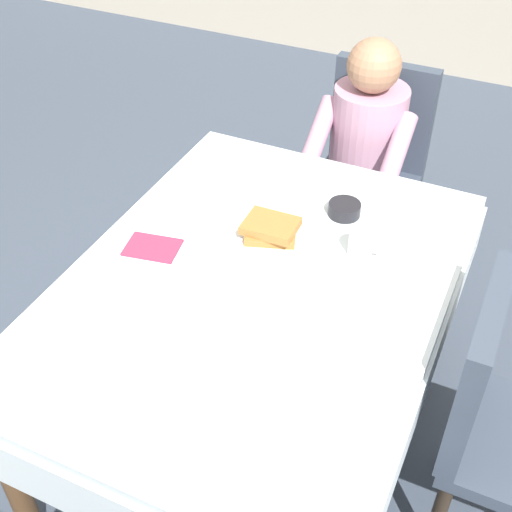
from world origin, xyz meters
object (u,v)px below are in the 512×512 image
Objects in this scene: breakfast_stack at (271,229)px; knife_right_of_plate at (320,259)px; cup_coffee at (361,244)px; spoon_near_edge at (232,312)px; bowl_butter at (344,209)px; diner_person at (364,147)px; chair_diner at (371,158)px; dining_table_main at (255,304)px; plate_breakfast at (268,238)px; fork_left_of_plate at (213,228)px; chair_right_side at (500,415)px; syrup_pitcher at (227,185)px.

knife_right_of_plate is (0.18, -0.02, -0.04)m from breakfast_stack.
breakfast_stack is at bearing 80.88° from knife_right_of_plate.
cup_coffee reaches higher than spoon_near_edge.
knife_right_of_plate is at bearing -87.30° from bowl_butter.
knife_right_of_plate is (0.12, -0.83, 0.07)m from diner_person.
breakfast_stack is 0.29m from cup_coffee.
spoon_near_edge is (-0.25, -0.40, -0.04)m from cup_coffee.
chair_diner is 1.00m from breakfast_stack.
plate_breakfast reaches higher than dining_table_main.
breakfast_stack is 1.27× the size of spoon_near_edge.
diner_person is 7.47× the size of spoon_near_edge.
fork_left_of_plate is at bearing -171.12° from cup_coffee.
bowl_butter is (0.18, 0.24, 0.01)m from plate_breakfast.
chair_right_side is (0.77, 0.00, -0.12)m from dining_table_main.
cup_coffee is 0.48m from spoon_near_edge.
chair_right_side reaches higher than spoon_near_edge.
dining_table_main is at bearing 141.01° from knife_right_of_plate.
dining_table_main is 5.44× the size of plate_breakfast.
cup_coffee is 0.13m from knife_right_of_plate.
cup_coffee is (0.23, -0.75, 0.11)m from diner_person.
bowl_butter is at bearing 73.81° from dining_table_main.
chair_diner is 0.21m from diner_person.
cup_coffee is at bearing -116.44° from chair_right_side.
dining_table_main is at bearing -76.40° from plate_breakfast.
syrup_pitcher is (-0.24, 0.18, 0.03)m from plate_breakfast.
syrup_pitcher is at bearing -172.13° from bowl_butter.
breakfast_stack is at bearing -169.51° from cup_coffee.
bowl_butter is 0.60m from spoon_near_edge.
chair_diner is at bearing -90.00° from diner_person.
dining_table_main is at bearing 88.85° from spoon_near_edge.
syrup_pitcher is at bearing 143.10° from plate_breakfast.
fork_left_of_plate is at bearing 142.23° from dining_table_main.
diner_person is at bearing 85.69° from breakfast_stack.
syrup_pitcher is (-0.25, 0.18, -0.01)m from breakfast_stack.
diner_person is 9.91× the size of cup_coffee.
chair_diner is 6.20× the size of spoon_near_edge.
fork_left_of_plate is at bearing -76.55° from syrup_pitcher.
chair_diner is at bearing -13.86° from fork_left_of_plate.
spoon_near_edge is at bearing -82.90° from plate_breakfast.
diner_person is 14.00× the size of syrup_pitcher.
chair_diner reaches higher than knife_right_of_plate.
chair_diner is at bearing 90.27° from spoon_near_edge.
knife_right_of_plate is at bearing 98.30° from diner_person.
chair_diner is 0.97m from cup_coffee.
breakfast_stack is (0.01, 0.00, 0.04)m from plate_breakfast.
fork_left_of_plate is 0.40m from spoon_near_edge.
chair_diner is at bearing 86.38° from breakfast_stack.
dining_table_main is at bearing -126.87° from fork_left_of_plate.
diner_person is 0.79m from cup_coffee.
syrup_pitcher is at bearing 14.36° from fork_left_of_plate.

